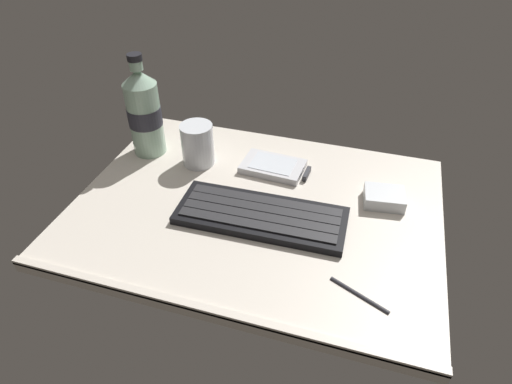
% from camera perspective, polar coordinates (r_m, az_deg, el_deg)
% --- Properties ---
extents(ground_plane, '(0.64, 0.48, 0.03)m').
position_cam_1_polar(ground_plane, '(0.78, -0.05, -2.38)').
color(ground_plane, beige).
extents(keyboard, '(0.29, 0.12, 0.02)m').
position_cam_1_polar(keyboard, '(0.75, 0.66, -3.07)').
color(keyboard, black).
rests_on(keyboard, ground_plane).
extents(handheld_device, '(0.13, 0.08, 0.02)m').
position_cam_1_polar(handheld_device, '(0.86, 2.64, 3.29)').
color(handheld_device, silver).
rests_on(handheld_device, ground_plane).
extents(juice_cup, '(0.06, 0.06, 0.09)m').
position_cam_1_polar(juice_cup, '(0.87, -7.63, 5.98)').
color(juice_cup, silver).
rests_on(juice_cup, ground_plane).
extents(water_bottle, '(0.07, 0.07, 0.21)m').
position_cam_1_polar(water_bottle, '(0.90, -14.40, 10.06)').
color(water_bottle, '#9EC1A8').
rests_on(water_bottle, ground_plane).
extents(charger_block, '(0.08, 0.06, 0.02)m').
position_cam_1_polar(charger_block, '(0.81, 16.41, -0.71)').
color(charger_block, silver).
rests_on(charger_block, ground_plane).
extents(stylus_pen, '(0.09, 0.05, 0.01)m').
position_cam_1_polar(stylus_pen, '(0.65, 13.35, -12.83)').
color(stylus_pen, '#26262B').
rests_on(stylus_pen, ground_plane).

